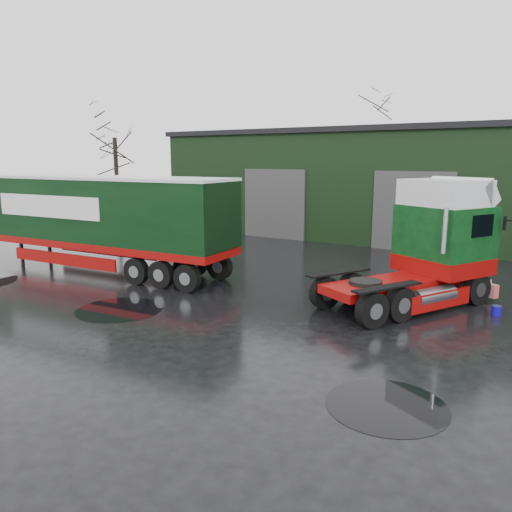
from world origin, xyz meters
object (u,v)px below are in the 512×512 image
at_px(warehouse, 442,183).
at_px(tree_left, 116,164).
at_px(wash_bucket, 496,310).
at_px(tree_back_a, 372,157).
at_px(hero_tractor, 405,244).
at_px(trailer_left, 95,223).

relative_size(warehouse, tree_left, 3.81).
height_order(wash_bucket, tree_back_a, tree_back_a).
height_order(wash_bucket, tree_left, tree_left).
bearing_deg(hero_tractor, warehouse, 125.82).
xyz_separation_m(trailer_left, tree_back_a, (1.82, 27.49, 2.77)).
distance_m(trailer_left, wash_bucket, 15.31).
bearing_deg(tree_back_a, tree_left, -121.43).
bearing_deg(tree_left, tree_back_a, 58.57).
bearing_deg(tree_back_a, warehouse, -51.34).
distance_m(warehouse, tree_left, 20.64).
relative_size(warehouse, trailer_left, 2.54).
height_order(hero_tractor, tree_back_a, tree_back_a).
bearing_deg(trailer_left, warehouse, -33.95).
height_order(warehouse, wash_bucket, warehouse).
distance_m(hero_tractor, trailer_left, 12.45).
height_order(warehouse, tree_back_a, tree_back_a).
height_order(tree_left, tree_back_a, tree_back_a).
relative_size(hero_tractor, wash_bucket, 21.65).
height_order(warehouse, tree_left, tree_left).
distance_m(warehouse, hero_tractor, 15.98).
relative_size(wash_bucket, tree_back_a, 0.03).
bearing_deg(tree_left, hero_tractor, -19.80).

